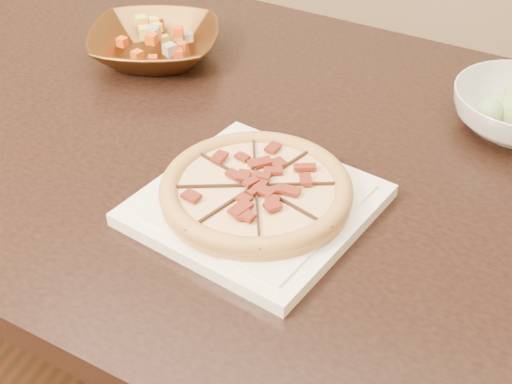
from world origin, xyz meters
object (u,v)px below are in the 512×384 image
(dining_table, at_px, (223,181))
(pizza, at_px, (256,190))
(plate, at_px, (256,204))
(bronze_bowl, at_px, (155,45))

(dining_table, distance_m, pizza, 0.25)
(dining_table, bearing_deg, pizza, -53.02)
(plate, relative_size, pizza, 1.32)
(pizza, bearing_deg, dining_table, 126.98)
(dining_table, height_order, plate, plate)
(dining_table, relative_size, pizza, 6.08)
(dining_table, relative_size, bronze_bowl, 6.64)
(pizza, bearing_deg, bronze_bowl, 134.67)
(pizza, distance_m, bronze_bowl, 0.46)
(dining_table, xyz_separation_m, bronze_bowl, (-0.20, 0.16, 0.13))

